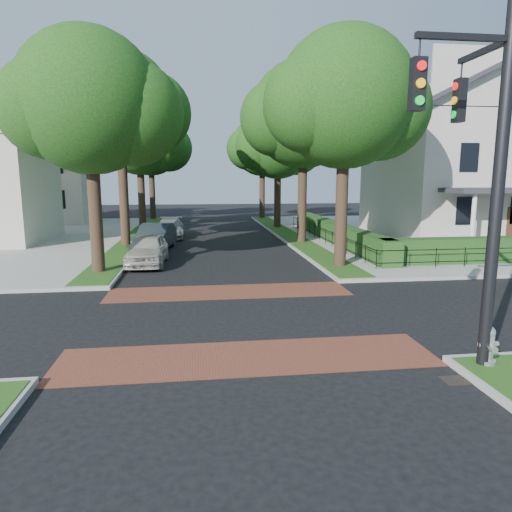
# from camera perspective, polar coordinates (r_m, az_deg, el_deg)

# --- Properties ---
(ground) EXTENTS (120.00, 120.00, 0.00)m
(ground) POSITION_cam_1_polar(r_m,az_deg,el_deg) (14.17, -2.45, -7.68)
(ground) COLOR black
(ground) RESTS_ON ground
(sidewalk_ne) EXTENTS (30.00, 30.00, 0.15)m
(sidewalk_ne) POSITION_cam_1_polar(r_m,az_deg,el_deg) (38.69, 24.95, 2.71)
(sidewalk_ne) COLOR gray
(sidewalk_ne) RESTS_ON ground
(crosswalk_far) EXTENTS (9.00, 2.20, 0.01)m
(crosswalk_far) POSITION_cam_1_polar(r_m,az_deg,el_deg) (17.24, -3.37, -4.48)
(crosswalk_far) COLOR brown
(crosswalk_far) RESTS_ON ground
(crosswalk_near) EXTENTS (9.00, 2.20, 0.01)m
(crosswalk_near) POSITION_cam_1_polar(r_m,az_deg,el_deg) (11.17, -1.01, -12.57)
(crosswalk_near) COLOR brown
(crosswalk_near) RESTS_ON ground
(storm_drain) EXTENTS (0.65, 0.45, 0.01)m
(storm_drain) POSITION_cam_1_polar(r_m,az_deg,el_deg) (10.92, 23.96, -14.00)
(storm_drain) COLOR black
(storm_drain) RESTS_ON ground
(grass_strip_ne) EXTENTS (1.60, 29.80, 0.02)m
(grass_strip_ne) POSITION_cam_1_polar(r_m,az_deg,el_deg) (33.47, 3.96, 2.78)
(grass_strip_ne) COLOR #214C15
(grass_strip_ne) RESTS_ON sidewalk_ne
(grass_strip_nw) EXTENTS (1.60, 29.80, 0.02)m
(grass_strip_nw) POSITION_cam_1_polar(r_m,az_deg,el_deg) (33.10, -14.72, 2.40)
(grass_strip_nw) COLOR #214C15
(grass_strip_nw) RESTS_ON sidewalk_nw
(tree_right_near) EXTENTS (7.75, 6.67, 10.66)m
(tree_right_near) POSITION_cam_1_polar(r_m,az_deg,el_deg) (22.03, 11.12, 18.45)
(tree_right_near) COLOR black
(tree_right_near) RESTS_ON sidewalk_ne
(tree_right_mid) EXTENTS (8.25, 7.09, 11.22)m
(tree_right_mid) POSITION_cam_1_polar(r_m,az_deg,el_deg) (29.73, 6.08, 16.99)
(tree_right_mid) COLOR black
(tree_right_mid) RESTS_ON sidewalk_ne
(tree_right_far) EXTENTS (7.25, 6.23, 9.74)m
(tree_right_far) POSITION_cam_1_polar(r_m,az_deg,el_deg) (38.37, 2.84, 13.78)
(tree_right_far) COLOR black
(tree_right_far) RESTS_ON sidewalk_ne
(tree_right_back) EXTENTS (7.50, 6.45, 10.20)m
(tree_right_back) POSITION_cam_1_polar(r_m,az_deg,el_deg) (47.27, 0.87, 13.49)
(tree_right_back) COLOR black
(tree_right_back) RESTS_ON sidewalk_ne
(tree_left_near) EXTENTS (7.50, 6.45, 10.20)m
(tree_left_near) POSITION_cam_1_polar(r_m,az_deg,el_deg) (21.34, -19.75, 17.38)
(tree_left_near) COLOR black
(tree_left_near) RESTS_ON sidewalk_nw
(tree_left_mid) EXTENTS (8.00, 6.88, 11.48)m
(tree_left_mid) POSITION_cam_1_polar(r_m,az_deg,el_deg) (29.31, -16.42, 17.46)
(tree_left_mid) COLOR black
(tree_left_mid) RESTS_ON sidewalk_nw
(tree_left_far) EXTENTS (7.00, 6.02, 9.86)m
(tree_left_far) POSITION_cam_1_polar(r_m,az_deg,el_deg) (38.03, -14.21, 13.86)
(tree_left_far) COLOR black
(tree_left_far) RESTS_ON sidewalk_nw
(tree_left_back) EXTENTS (7.75, 6.66, 10.44)m
(tree_left_back) POSITION_cam_1_polar(r_m,az_deg,el_deg) (47.00, -12.91, 13.44)
(tree_left_back) COLOR black
(tree_left_back) RESTS_ON sidewalk_nw
(hedge_main_road) EXTENTS (1.00, 18.00, 1.20)m
(hedge_main_road) POSITION_cam_1_polar(r_m,az_deg,el_deg) (30.01, 9.82, 2.98)
(hedge_main_road) COLOR #1C3D15
(hedge_main_road) RESTS_ON sidewalk_ne
(fence_main_road) EXTENTS (0.06, 18.00, 0.90)m
(fence_main_road) POSITION_cam_1_polar(r_m,az_deg,el_deg) (29.80, 8.34, 2.68)
(fence_main_road) COLOR black
(fence_main_road) RESTS_ON sidewalk_ne
(house_victorian) EXTENTS (13.00, 13.05, 12.48)m
(house_victorian) POSITION_cam_1_polar(r_m,az_deg,el_deg) (34.84, 25.57, 11.79)
(house_victorian) COLOR beige
(house_victorian) RESTS_ON sidewalk_ne
(house_left_far) EXTENTS (10.00, 9.00, 10.14)m
(house_left_far) POSITION_cam_1_polar(r_m,az_deg,el_deg) (47.68, -25.29, 9.85)
(house_left_far) COLOR beige
(house_left_far) RESTS_ON sidewalk_nw
(traffic_signal) EXTENTS (2.17, 2.00, 8.00)m
(traffic_signal) POSITION_cam_1_polar(r_m,az_deg,el_deg) (10.88, 26.79, 11.14)
(traffic_signal) COLOR black
(traffic_signal) RESTS_ON sidewalk_se
(parked_car_front) EXTENTS (1.92, 4.53, 1.53)m
(parked_car_front) POSITION_cam_1_polar(r_m,az_deg,el_deg) (22.95, -13.45, 0.80)
(parked_car_front) COLOR beige
(parked_car_front) RESTS_ON ground
(parked_car_middle) EXTENTS (2.34, 4.95, 1.57)m
(parked_car_middle) POSITION_cam_1_polar(r_m,az_deg,el_deg) (27.44, -12.47, 2.33)
(parked_car_middle) COLOR #1E272E
(parked_car_middle) RESTS_ON ground
(parked_car_rear) EXTENTS (1.98, 4.74, 1.37)m
(parked_car_rear) POSITION_cam_1_polar(r_m,az_deg,el_deg) (32.98, -10.68, 3.44)
(parked_car_rear) COLOR gray
(parked_car_rear) RESTS_ON ground
(fire_hydrant) EXTENTS (0.46, 0.45, 0.91)m
(fire_hydrant) POSITION_cam_1_polar(r_m,az_deg,el_deg) (11.49, 27.04, -9.95)
(fire_hydrant) COLOR #B6B6B8
(fire_hydrant) RESTS_ON sidewalk_se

